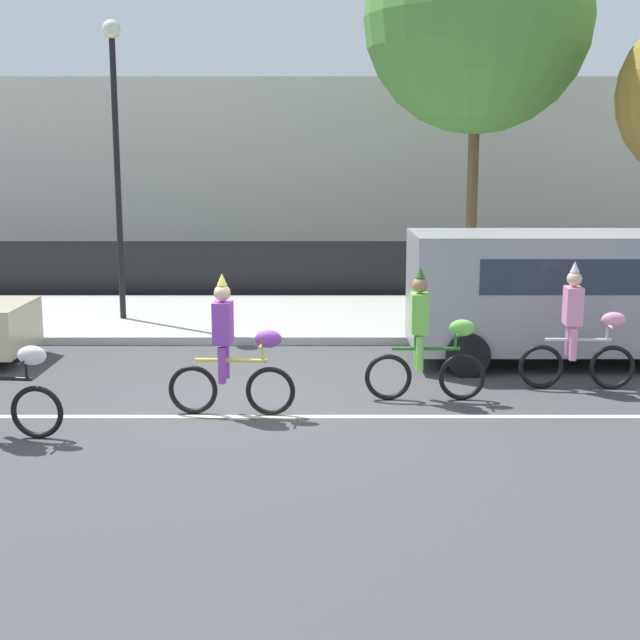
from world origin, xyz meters
TOP-DOWN VIEW (x-y plane):
  - ground_plane at (0.00, 0.00)m, footprint 80.00×80.00m
  - road_centre_line at (0.00, -0.50)m, footprint 36.00×0.14m
  - sidewalk_curb at (0.00, 6.50)m, footprint 60.00×5.00m
  - fence_line at (0.00, 9.40)m, footprint 40.00×0.08m
  - building_backdrop at (0.75, 18.00)m, footprint 28.00×8.00m
  - parade_cyclist_purple at (-0.21, -0.39)m, footprint 1.72×0.50m
  - parade_cyclist_lime at (2.48, 0.33)m, footprint 1.72×0.50m
  - parade_cyclist_pink at (4.81, 0.94)m, footprint 1.72×0.50m
  - parked_van_grey at (5.07, 2.70)m, footprint 5.00×2.22m
  - street_lamp_post at (-3.06, 5.96)m, footprint 0.36×0.36m
  - street_tree_far_corner at (4.35, 7.97)m, footprint 4.90×4.90m

SIDE VIEW (x-z plane):
  - ground_plane at x=0.00m, z-range 0.00..0.00m
  - road_centre_line at x=0.00m, z-range 0.00..0.01m
  - sidewalk_curb at x=0.00m, z-range 0.00..0.15m
  - fence_line at x=0.00m, z-range 0.00..1.40m
  - parade_cyclist_purple at x=-0.21m, z-range -0.12..1.80m
  - parade_cyclist_lime at x=2.48m, z-range -0.12..1.80m
  - parade_cyclist_pink at x=4.81m, z-range -0.12..1.80m
  - parked_van_grey at x=5.07m, z-range 0.19..2.37m
  - building_backdrop at x=0.75m, z-range 0.00..5.62m
  - street_lamp_post at x=-3.06m, z-range 1.06..6.92m
  - street_tree_far_corner at x=4.35m, z-range 2.00..10.63m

